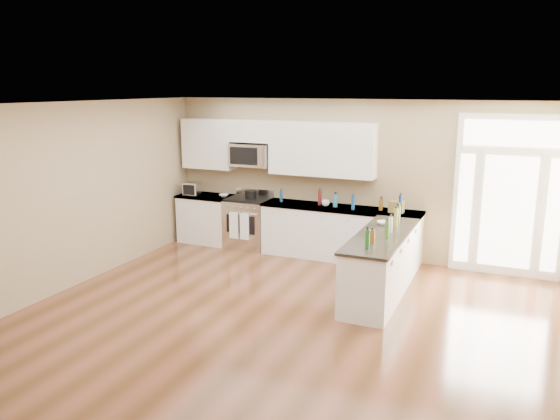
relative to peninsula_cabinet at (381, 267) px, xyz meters
name	(u,v)px	position (x,y,z in m)	size (l,w,h in m)	color
ground	(257,348)	(-0.93, -2.24, -0.43)	(8.00, 8.00, 0.00)	#4F2E16
room_shell	(256,207)	(-0.93, -2.24, 1.27)	(8.00, 8.00, 8.00)	#9C8763
back_cabinet_left	(208,220)	(-3.80, 1.45, 0.00)	(1.10, 0.66, 0.94)	white
back_cabinet_right	(340,235)	(-1.08, 1.45, 0.00)	(2.85, 0.66, 0.94)	white
peninsula_cabinet	(381,267)	(0.00, 0.00, 0.00)	(0.69, 2.32, 0.94)	white
upper_cabinet_left	(209,144)	(-3.81, 1.59, 1.49)	(1.04, 0.33, 0.95)	white
upper_cabinet_right	(322,149)	(-1.50, 1.59, 1.49)	(1.94, 0.33, 0.95)	white
upper_cabinet_short	(252,131)	(-2.88, 1.59, 1.77)	(0.82, 0.33, 0.40)	white
microwave	(251,155)	(-2.88, 1.56, 1.33)	(0.78, 0.41, 0.42)	silver
entry_door	(509,196)	(1.62, 1.71, 0.87)	(1.70, 0.10, 2.60)	white
kitchen_range	(249,223)	(-2.89, 1.45, 0.04)	(0.80, 0.71, 1.08)	silver
stockpot	(251,194)	(-2.84, 1.46, 0.60)	(0.22, 0.22, 0.17)	black
toaster_oven	(192,189)	(-4.06, 1.33, 0.63)	(0.30, 0.23, 0.25)	silver
cardboard_box	(396,207)	(-0.10, 1.45, 0.60)	(0.24, 0.17, 0.19)	brown
bowl_left	(224,195)	(-3.42, 1.45, 0.53)	(0.18, 0.18, 0.04)	white
bowl_peninsula	(383,223)	(-0.11, 0.53, 0.53)	(0.18, 0.18, 0.05)	white
cup_counter	(326,203)	(-1.35, 1.44, 0.56)	(0.13, 0.13, 0.10)	white
counter_bottles	(366,212)	(-0.44, 0.73, 0.63)	(2.40, 2.40, 0.31)	#19591E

